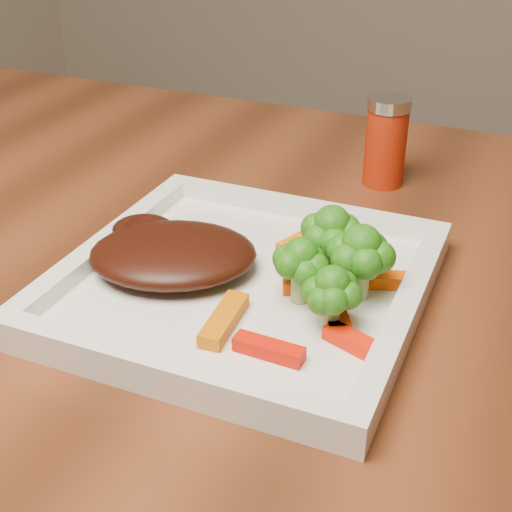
% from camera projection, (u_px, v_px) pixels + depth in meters
% --- Properties ---
extents(plate, '(0.27, 0.27, 0.01)m').
position_uv_depth(plate, '(244.00, 288.00, 0.56)').
color(plate, white).
rests_on(plate, dining_table).
extents(steak, '(0.16, 0.14, 0.03)m').
position_uv_depth(steak, '(173.00, 254.00, 0.56)').
color(steak, '#351008').
rests_on(steak, plate).
extents(broccoli_0, '(0.06, 0.06, 0.07)m').
position_uv_depth(broccoli_0, '(331.00, 233.00, 0.55)').
color(broccoli_0, '#276B11').
rests_on(broccoli_0, plate).
extents(broccoli_1, '(0.06, 0.06, 0.06)m').
position_uv_depth(broccoli_1, '(360.00, 260.00, 0.52)').
color(broccoli_1, '#186010').
rests_on(broccoli_1, plate).
extents(broccoli_2, '(0.06, 0.06, 0.06)m').
position_uv_depth(broccoli_2, '(332.00, 293.00, 0.49)').
color(broccoli_2, '#135F0F').
rests_on(broccoli_2, plate).
extents(broccoli_3, '(0.06, 0.06, 0.06)m').
position_uv_depth(broccoli_3, '(301.00, 264.00, 0.52)').
color(broccoli_3, '#196911').
rests_on(broccoli_3, plate).
extents(carrot_0, '(0.05, 0.01, 0.01)m').
position_uv_depth(carrot_0, '(269.00, 349.00, 0.47)').
color(carrot_0, red).
rests_on(carrot_0, plate).
extents(carrot_1, '(0.05, 0.03, 0.01)m').
position_uv_depth(carrot_1, '(358.00, 344.00, 0.48)').
color(carrot_1, red).
rests_on(carrot_1, plate).
extents(carrot_2, '(0.02, 0.06, 0.01)m').
position_uv_depth(carrot_2, '(224.00, 320.00, 0.50)').
color(carrot_2, '#CA6203').
rests_on(carrot_2, plate).
extents(carrot_3, '(0.05, 0.03, 0.01)m').
position_uv_depth(carrot_3, '(389.00, 280.00, 0.55)').
color(carrot_3, '#FF5404').
rests_on(carrot_3, plate).
extents(carrot_4, '(0.03, 0.05, 0.01)m').
position_uv_depth(carrot_4, '(301.00, 241.00, 0.60)').
color(carrot_4, orange).
rests_on(carrot_4, plate).
extents(carrot_5, '(0.04, 0.06, 0.01)m').
position_uv_depth(carrot_5, '(332.00, 307.00, 0.51)').
color(carrot_5, red).
rests_on(carrot_5, plate).
extents(carrot_6, '(0.06, 0.04, 0.01)m').
position_uv_depth(carrot_6, '(322.00, 285.00, 0.54)').
color(carrot_6, '#E03903').
rests_on(carrot_6, plate).
extents(spice_shaker, '(0.04, 0.04, 0.09)m').
position_uv_depth(spice_shaker, '(386.00, 142.00, 0.72)').
color(spice_shaker, '#9E2008').
rests_on(spice_shaker, dining_table).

